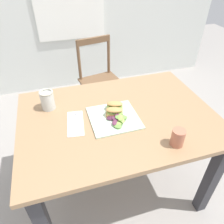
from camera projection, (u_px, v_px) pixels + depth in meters
The scene contains 11 objects.
ground_plane at pixel (119, 199), 1.69m from camera, with size 7.82×7.82×0.00m, color gray.
dining_table at pixel (118, 130), 1.42m from camera, with size 1.22×0.88×0.74m.
chair_wooden_far at pixel (101, 81), 2.27m from camera, with size 0.47×0.47×0.87m.
plate_lunch at pixel (114, 118), 1.31m from camera, with size 0.29×0.29×0.01m, color beige.
sandwich_half_front at pixel (114, 112), 1.31m from camera, with size 0.11×0.09×0.06m.
sandwich_half_back at pixel (115, 106), 1.36m from camera, with size 0.11×0.09×0.06m.
salad_mixed_greens at pixel (118, 119), 1.27m from camera, with size 0.13×0.16×0.04m.
napkin_folded at pixel (75, 123), 1.28m from camera, with size 0.09×0.23×0.00m, color silver.
fork_on_napkin at pixel (75, 121), 1.29m from camera, with size 0.03×0.19×0.00m.
mason_jar_iced_tea at pixel (48, 101), 1.37m from camera, with size 0.09×0.09×0.13m.
cup_extra_side at pixel (178, 138), 1.11m from camera, with size 0.07×0.07×0.10m, color #B2664C.
Camera 1 is at (-0.32, -0.86, 1.58)m, focal length 34.16 mm.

